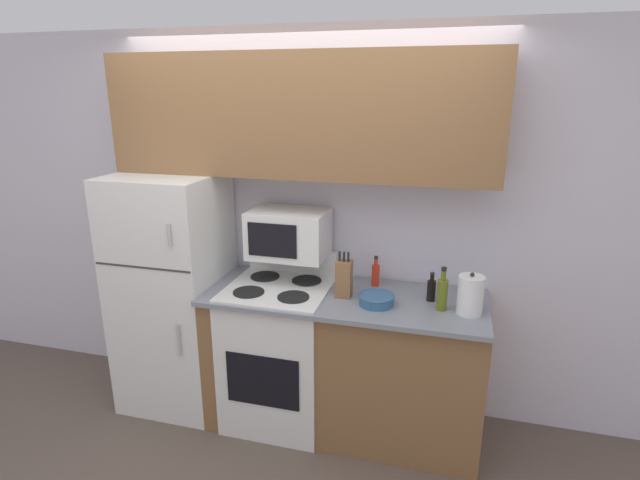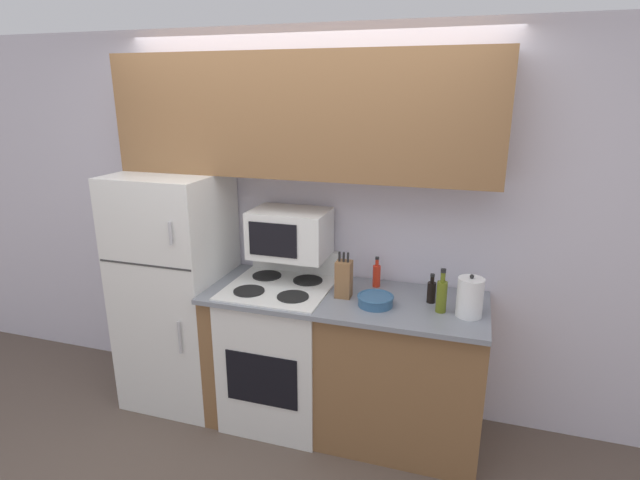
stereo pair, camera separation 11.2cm
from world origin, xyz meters
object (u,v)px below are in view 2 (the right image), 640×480
stove (281,350)px  bowl (375,300)px  bottle_hot_sauce (377,275)px  kettle (470,297)px  microwave (290,233)px  bottle_soy_sauce (431,291)px  knife_block (344,279)px  bottle_olive_oil (442,295)px  refrigerator (177,290)px

stove → bowl: stove is taller
bottle_hot_sauce → kettle: size_ratio=0.81×
bottle_hot_sauce → kettle: bearing=-25.4°
microwave → bottle_soy_sauce: size_ratio=2.75×
bowl → kettle: kettle is taller
knife_block → bottle_hot_sauce: (0.16, 0.23, -0.04)m
knife_block → bowl: 0.24m
bottle_olive_oil → bottle_hot_sauce: bottle_olive_oil is taller
microwave → bottle_hot_sauce: bearing=6.9°
bottle_olive_oil → bottle_hot_sauce: 0.50m
kettle → refrigerator: bearing=177.6°
knife_block → bottle_soy_sauce: 0.53m
refrigerator → bottle_hot_sauce: bearing=8.2°
microwave → bowl: (0.62, -0.23, -0.29)m
bottle_soy_sauce → bottle_hot_sauce: bottle_hot_sauce is taller
stove → kettle: kettle is taller
bottle_olive_oil → microwave: bearing=168.6°
stove → knife_block: knife_block is taller
bottle_soy_sauce → kettle: kettle is taller
knife_block → kettle: size_ratio=1.17×
microwave → bowl: 0.72m
stove → bottle_hot_sauce: bottle_hot_sauce is taller
microwave → bottle_soy_sauce: 0.96m
stove → bottle_olive_oil: (1.02, -0.06, 0.55)m
microwave → kettle: 1.18m
bottle_soy_sauce → kettle: 0.26m
bottle_olive_oil → refrigerator: bearing=177.7°
knife_block → bowl: size_ratio=1.34×
refrigerator → bowl: 1.43m
knife_block → bottle_hot_sauce: bearing=54.9°
bowl → kettle: size_ratio=0.87×
bottle_olive_oil → bottle_soy_sauce: bearing=119.3°
refrigerator → knife_block: (1.21, -0.03, 0.24)m
bottle_soy_sauce → bottle_hot_sauce: (-0.36, 0.15, 0.01)m
stove → bowl: 0.81m
microwave → knife_block: 0.48m
knife_block → bowl: bearing=-18.4°
kettle → stove: bearing=176.5°
knife_block → bottle_olive_oil: knife_block is taller
bottle_olive_oil → bowl: bearing=-175.5°
bowl → bottle_hot_sauce: bearing=100.2°
knife_block → bottle_soy_sauce: knife_block is taller
microwave → stove: bearing=-101.2°
bottle_hot_sauce → kettle: (0.58, -0.28, 0.03)m
refrigerator → stove: bearing=-0.7°
microwave → bottle_olive_oil: bearing=-11.4°
bowl → microwave: bearing=159.7°
knife_block → bottle_hot_sauce: 0.28m
knife_block → kettle: 0.74m
refrigerator → kettle: bearing=-2.4°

